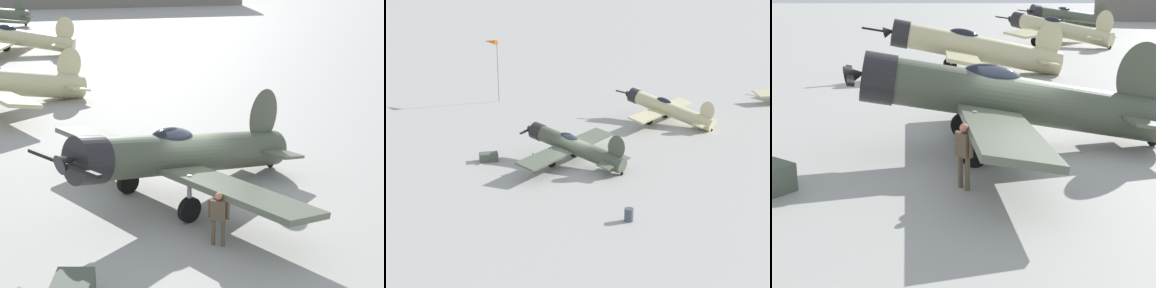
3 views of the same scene
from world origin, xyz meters
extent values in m
plane|color=#A8A59E|center=(0.00, 0.00, 0.00)|extent=(400.00, 400.00, 0.00)
cylinder|color=#4C5442|center=(0.00, 0.00, 1.48)|extent=(8.65, 2.09, 2.72)
cylinder|color=#232326|center=(-4.02, -0.37, 2.18)|extent=(1.25, 1.52, 1.55)
cone|color=#232326|center=(-4.67, -0.43, 2.29)|extent=(0.69, 0.65, 0.68)
cube|color=black|center=(-4.82, -0.44, 2.29)|extent=(0.82, 3.07, 0.19)
ellipsoid|color=black|center=(-0.84, -0.08, 2.19)|extent=(1.85, 0.92, 0.96)
cube|color=#565E4C|center=(-1.01, -0.09, 1.30)|extent=(2.78, 11.40, 0.47)
ellipsoid|color=#4C5442|center=(3.54, 0.32, 2.13)|extent=(1.82, 0.28, 2.21)
cube|color=#565E4C|center=(3.34, 0.31, 0.97)|extent=(1.41, 3.49, 0.28)
cylinder|color=#999BA0|center=(-1.38, -1.69, 0.96)|extent=(0.14, 0.14, 1.12)
cylinder|color=black|center=(-1.38, -1.69, 0.40)|extent=(0.81, 0.27, 0.80)
cylinder|color=#999BA0|center=(-1.66, 1.41, 0.96)|extent=(0.14, 0.14, 1.12)
cylinder|color=black|center=(-1.66, 1.41, 0.40)|extent=(0.81, 0.27, 0.80)
cylinder|color=black|center=(4.05, 0.37, 0.14)|extent=(0.29, 0.13, 0.28)
cylinder|color=beige|center=(-0.62, 15.45, 1.41)|extent=(9.24, 1.71, 3.08)
cylinder|color=#232326|center=(-4.97, 15.30, 2.25)|extent=(1.22, 1.53, 1.63)
cone|color=#232326|center=(-5.62, 15.27, 2.38)|extent=(0.68, 0.64, 0.71)
cube|color=black|center=(-5.77, 15.27, 2.38)|extent=(2.51, 1.19, 0.58)
ellipsoid|color=black|center=(-1.53, 15.42, 2.17)|extent=(1.82, 0.83, 0.99)
cube|color=#C6BC89|center=(-1.71, 15.41, 1.25)|extent=(2.07, 10.17, 0.50)
ellipsoid|color=beige|center=(3.20, 15.59, 1.90)|extent=(1.84, 0.19, 2.16)
cube|color=#C6BC89|center=(3.00, 15.59, 0.78)|extent=(1.22, 3.44, 0.31)
cylinder|color=#999BA0|center=(-2.20, 13.81, 0.94)|extent=(0.14, 0.14, 1.09)
cylinder|color=black|center=(-2.20, 13.81, 0.40)|extent=(0.81, 0.23, 0.80)
cylinder|color=#999BA0|center=(-2.32, 16.98, 0.94)|extent=(0.14, 0.14, 1.09)
cylinder|color=black|center=(-2.32, 16.98, 0.40)|extent=(0.81, 0.23, 0.80)
cylinder|color=black|center=(3.74, 15.61, 0.14)|extent=(0.28, 0.11, 0.28)
cylinder|color=brown|center=(-1.75, -3.30, 0.40)|extent=(0.12, 0.12, 0.80)
cylinder|color=brown|center=(-1.59, -3.53, 0.40)|extent=(0.12, 0.12, 0.80)
cube|color=brown|center=(-1.67, -3.42, 1.08)|extent=(0.43, 0.48, 0.57)
sphere|color=tan|center=(-1.67, -3.42, 1.48)|extent=(0.21, 0.21, 0.21)
cylinder|color=brown|center=(-1.83, -3.20, 1.10)|extent=(0.09, 0.09, 0.53)
cylinder|color=brown|center=(-1.52, -3.63, 1.10)|extent=(0.09, 0.09, 0.53)
cube|color=#4C5647|center=(-6.37, -3.84, 0.34)|extent=(1.62, 1.73, 0.68)
cylinder|color=#474C56|center=(9.29, -6.18, 0.43)|extent=(0.58, 0.58, 0.86)
torus|color=#474C56|center=(9.29, -6.18, 0.60)|extent=(0.62, 0.62, 0.04)
torus|color=#474C56|center=(9.29, -6.18, 0.26)|extent=(0.62, 0.62, 0.04)
cylinder|color=gray|center=(-20.91, 11.18, 3.44)|extent=(0.10, 0.10, 6.88)
cone|color=orange|center=(-21.92, 11.17, 6.73)|extent=(2.03, 0.58, 0.56)
camera|label=1|loc=(-11.42, -15.08, 7.79)|focal=56.17mm
camera|label=2|loc=(29.62, -36.12, 16.67)|focal=57.39mm
camera|label=3|loc=(-1.77, -16.06, 4.54)|focal=52.93mm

